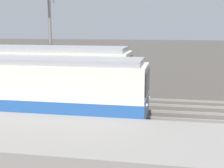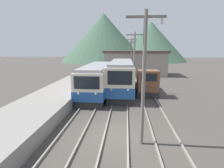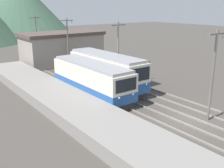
{
  "view_description": "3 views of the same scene",
  "coord_description": "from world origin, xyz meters",
  "px_view_note": "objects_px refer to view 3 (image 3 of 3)",
  "views": [
    {
      "loc": [
        -17.19,
        3.22,
        5.06
      ],
      "look_at": [
        -0.51,
        6.33,
        1.9
      ],
      "focal_mm": 50.0,
      "sensor_mm": 36.0,
      "label": 1
    },
    {
      "loc": [
        0.76,
        -10.21,
        5.35
      ],
      "look_at": [
        -0.65,
        7.16,
        1.8
      ],
      "focal_mm": 28.0,
      "sensor_mm": 36.0,
      "label": 2
    },
    {
      "loc": [
        -16.34,
        -11.77,
        8.86
      ],
      "look_at": [
        -1.41,
        7.76,
        1.53
      ],
      "focal_mm": 42.0,
      "sensor_mm": 36.0,
      "label": 3
    }
  ],
  "objects_px": {
    "shunting_locomotive": "(127,74)",
    "catenary_mast_distant": "(37,35)",
    "catenary_mast_near": "(213,73)",
    "catenary_mast_mid": "(118,52)",
    "catenary_mast_far": "(68,41)",
    "commuter_train_left": "(91,81)",
    "commuter_train_center": "(106,73)"
  },
  "relations": [
    {
      "from": "commuter_train_center",
      "to": "shunting_locomotive",
      "type": "bearing_deg",
      "value": -1.45
    },
    {
      "from": "catenary_mast_mid",
      "to": "catenary_mast_distant",
      "type": "distance_m",
      "value": 23.38
    },
    {
      "from": "shunting_locomotive",
      "to": "catenary_mast_mid",
      "type": "height_order",
      "value": "catenary_mast_mid"
    },
    {
      "from": "commuter_train_left",
      "to": "catenary_mast_distant",
      "type": "xyz_separation_m",
      "value": [
        4.31,
        24.45,
        2.31
      ]
    },
    {
      "from": "catenary_mast_mid",
      "to": "catenary_mast_far",
      "type": "xyz_separation_m",
      "value": [
        0.0,
        11.69,
        0.0
      ]
    },
    {
      "from": "catenary_mast_near",
      "to": "commuter_train_left",
      "type": "bearing_deg",
      "value": 112.07
    },
    {
      "from": "commuter_train_left",
      "to": "catenary_mast_far",
      "type": "relative_size",
      "value": 1.51
    },
    {
      "from": "commuter_train_left",
      "to": "catenary_mast_far",
      "type": "height_order",
      "value": "catenary_mast_far"
    },
    {
      "from": "commuter_train_center",
      "to": "shunting_locomotive",
      "type": "height_order",
      "value": "commuter_train_center"
    },
    {
      "from": "shunting_locomotive",
      "to": "catenary_mast_far",
      "type": "height_order",
      "value": "catenary_mast_far"
    },
    {
      "from": "commuter_train_center",
      "to": "catenary_mast_far",
      "type": "relative_size",
      "value": 1.53
    },
    {
      "from": "catenary_mast_far",
      "to": "commuter_train_left",
      "type": "bearing_deg",
      "value": -108.66
    },
    {
      "from": "commuter_train_left",
      "to": "catenary_mast_near",
      "type": "height_order",
      "value": "catenary_mast_near"
    },
    {
      "from": "commuter_train_left",
      "to": "commuter_train_center",
      "type": "xyz_separation_m",
      "value": [
        2.8,
        1.25,
        0.16
      ]
    },
    {
      "from": "commuter_train_left",
      "to": "shunting_locomotive",
      "type": "distance_m",
      "value": 5.93
    },
    {
      "from": "commuter_train_left",
      "to": "catenary_mast_distant",
      "type": "relative_size",
      "value": 1.51
    },
    {
      "from": "commuter_train_center",
      "to": "catenary_mast_distant",
      "type": "bearing_deg",
      "value": 86.28
    },
    {
      "from": "catenary_mast_near",
      "to": "catenary_mast_distant",
      "type": "height_order",
      "value": "same"
    },
    {
      "from": "commuter_train_center",
      "to": "catenary_mast_near",
      "type": "relative_size",
      "value": 1.53
    },
    {
      "from": "catenary_mast_mid",
      "to": "shunting_locomotive",
      "type": "bearing_deg",
      "value": 3.99
    },
    {
      "from": "catenary_mast_distant",
      "to": "catenary_mast_near",
      "type": "bearing_deg",
      "value": -90.0
    },
    {
      "from": "catenary_mast_near",
      "to": "catenary_mast_mid",
      "type": "height_order",
      "value": "same"
    },
    {
      "from": "commuter_train_left",
      "to": "catenary_mast_far",
      "type": "xyz_separation_m",
      "value": [
        4.31,
        12.76,
        2.31
      ]
    },
    {
      "from": "commuter_train_center",
      "to": "catenary_mast_near",
      "type": "height_order",
      "value": "catenary_mast_near"
    },
    {
      "from": "commuter_train_left",
      "to": "commuter_train_center",
      "type": "relative_size",
      "value": 0.99
    },
    {
      "from": "shunting_locomotive",
      "to": "catenary_mast_far",
      "type": "relative_size",
      "value": 0.8
    },
    {
      "from": "catenary_mast_distant",
      "to": "catenary_mast_mid",
      "type": "bearing_deg",
      "value": -90.0
    },
    {
      "from": "catenary_mast_mid",
      "to": "catenary_mast_far",
      "type": "relative_size",
      "value": 1.0
    },
    {
      "from": "shunting_locomotive",
      "to": "commuter_train_left",
      "type": "bearing_deg",
      "value": -168.59
    },
    {
      "from": "commuter_train_left",
      "to": "commuter_train_center",
      "type": "height_order",
      "value": "commuter_train_center"
    },
    {
      "from": "shunting_locomotive",
      "to": "catenary_mast_distant",
      "type": "bearing_deg",
      "value": 93.67
    },
    {
      "from": "commuter_train_center",
      "to": "catenary_mast_mid",
      "type": "bearing_deg",
      "value": -6.81
    }
  ]
}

